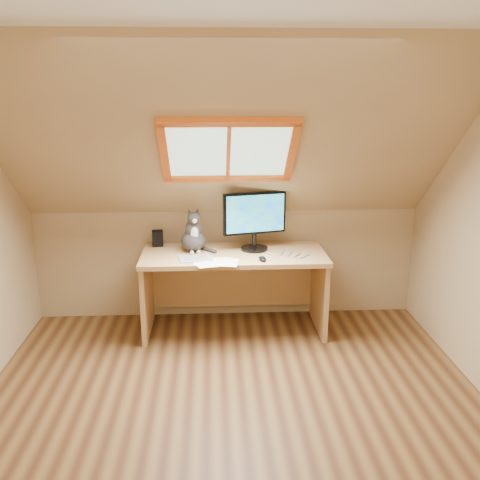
{
  "coord_description": "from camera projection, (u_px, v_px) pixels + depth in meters",
  "views": [
    {
      "loc": [
        -0.13,
        -3.0,
        2.06
      ],
      "look_at": [
        0.08,
        1.0,
        0.94
      ],
      "focal_mm": 40.0,
      "sensor_mm": 36.0,
      "label": 1
    }
  ],
  "objects": [
    {
      "name": "mouse",
      "position": [
        262.0,
        259.0,
        4.36
      ],
      "size": [
        0.08,
        0.11,
        0.03
      ],
      "primitive_type": "ellipsoid",
      "rotation": [
        0.0,
        0.0,
        0.17
      ],
      "color": "black",
      "rests_on": "desk"
    },
    {
      "name": "room_shell",
      "position": [
        235.0,
        208.0,
        2.97
      ],
      "size": [
        3.52,
        3.52,
        2.41
      ],
      "color": "tan",
      "rests_on": "ground"
    },
    {
      "name": "desk",
      "position": [
        234.0,
        274.0,
        4.7
      ],
      "size": [
        1.57,
        0.69,
        0.72
      ],
      "color": "tan",
      "rests_on": "ground"
    },
    {
      "name": "papers",
      "position": [
        216.0,
        262.0,
        4.32
      ],
      "size": [
        0.35,
        0.3,
        0.01
      ],
      "color": "white",
      "rests_on": "desk"
    },
    {
      "name": "desk_speaker",
      "position": [
        158.0,
        238.0,
        4.77
      ],
      "size": [
        0.11,
        0.11,
        0.14
      ],
      "primitive_type": "cube",
      "rotation": [
        0.0,
        0.0,
        0.13
      ],
      "color": "black",
      "rests_on": "desk"
    },
    {
      "name": "monitor",
      "position": [
        255.0,
        217.0,
        4.58
      ],
      "size": [
        0.55,
        0.23,
        0.51
      ],
      "color": "black",
      "rests_on": "desk"
    },
    {
      "name": "graphics_tablet",
      "position": [
        195.0,
        259.0,
        4.4
      ],
      "size": [
        0.3,
        0.23,
        0.01
      ],
      "primitive_type": "cube",
      "rotation": [
        0.0,
        0.0,
        0.17
      ],
      "color": "#B2B2B7",
      "rests_on": "desk"
    },
    {
      "name": "cat",
      "position": [
        193.0,
        236.0,
        4.59
      ],
      "size": [
        0.25,
        0.29,
        0.39
      ],
      "color": "#383432",
      "rests_on": "desk"
    },
    {
      "name": "ground",
      "position": [
        235.0,
        422.0,
        3.44
      ],
      "size": [
        3.5,
        3.5,
        0.0
      ],
      "primitive_type": "plane",
      "color": "brown",
      "rests_on": "ground"
    },
    {
      "name": "cables",
      "position": [
        283.0,
        256.0,
        4.48
      ],
      "size": [
        0.51,
        0.26,
        0.01
      ],
      "color": "silver",
      "rests_on": "desk"
    }
  ]
}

